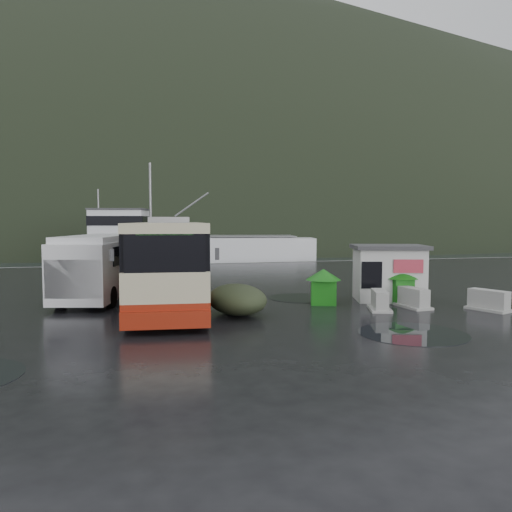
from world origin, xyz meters
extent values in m
plane|color=black|center=(0.00, 0.00, 0.00)|extent=(160.00, 160.00, 0.00)
cube|color=black|center=(0.00, 110.00, 0.00)|extent=(300.00, 180.00, 0.02)
cube|color=#999993|center=(0.00, 20.00, 0.00)|extent=(160.00, 0.60, 1.50)
ellipsoid|color=black|center=(10.00, 250.00, 0.00)|extent=(780.00, 540.00, 570.00)
cylinder|color=black|center=(4.99, -5.08, 0.01)|extent=(3.15, 3.15, 0.01)
cylinder|color=black|center=(4.07, 2.10, 0.01)|extent=(2.76, 2.76, 0.01)
camera|label=1|loc=(-2.87, -17.79, 3.25)|focal=35.00mm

